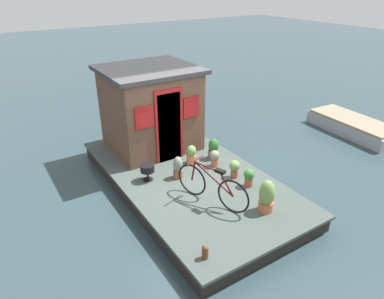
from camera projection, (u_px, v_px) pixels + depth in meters
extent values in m
plane|color=#2D4247|center=(187.00, 187.00, 8.12)|extent=(60.00, 60.00, 0.00)
cube|color=#424C47|center=(187.00, 175.00, 7.97)|extent=(5.72, 3.04, 0.06)
cube|color=black|center=(187.00, 182.00, 8.05)|extent=(5.61, 2.98, 0.32)
cube|color=brown|center=(151.00, 110.00, 8.84)|extent=(1.89, 2.07, 1.99)
cube|color=#28282B|center=(148.00, 69.00, 8.37)|extent=(2.09, 2.27, 0.10)
cube|color=#19334C|center=(169.00, 128.00, 8.17)|extent=(0.04, 0.60, 1.70)
cube|color=maroon|center=(169.00, 126.00, 8.15)|extent=(0.03, 0.72, 1.80)
cube|color=maroon|center=(191.00, 107.00, 8.30)|extent=(0.03, 0.44, 0.52)
cube|color=maroon|center=(144.00, 117.00, 7.70)|extent=(0.03, 0.44, 0.52)
torus|color=black|center=(192.00, 180.00, 7.05)|extent=(0.66, 0.27, 0.69)
torus|color=black|center=(233.00, 197.00, 6.51)|extent=(0.66, 0.27, 0.69)
cylinder|color=#4C1414|center=(214.00, 179.00, 6.66)|extent=(0.88, 0.34, 0.47)
cylinder|color=#4C1414|center=(207.00, 167.00, 6.65)|extent=(0.57, 0.23, 0.06)
cylinder|color=#4C1414|center=(227.00, 185.00, 6.50)|extent=(0.34, 0.15, 0.43)
cylinder|color=#4C1414|center=(193.00, 171.00, 6.93)|extent=(0.12, 0.07, 0.45)
cube|color=black|center=(220.00, 171.00, 6.48)|extent=(0.22, 0.16, 0.06)
cylinder|color=#4C1414|center=(195.00, 160.00, 6.79)|extent=(0.19, 0.48, 0.02)
cylinder|color=#935138|center=(178.00, 174.00, 7.76)|extent=(0.22, 0.22, 0.19)
ellipsoid|color=gray|center=(178.00, 165.00, 7.66)|extent=(0.21, 0.21, 0.39)
cylinder|color=#935138|center=(234.00, 173.00, 7.76)|extent=(0.16, 0.16, 0.21)
sphere|color=#70934C|center=(235.00, 166.00, 7.67)|extent=(0.24, 0.24, 0.24)
cylinder|color=#B2603D|center=(214.00, 162.00, 8.22)|extent=(0.17, 0.17, 0.20)
ellipsoid|color=gray|center=(215.00, 155.00, 8.14)|extent=(0.23, 0.23, 0.24)
cylinder|color=#B2603D|center=(265.00, 206.00, 6.65)|extent=(0.29, 0.29, 0.20)
ellipsoid|color=#70934C|center=(267.00, 193.00, 6.52)|extent=(0.30, 0.30, 0.55)
cylinder|color=#935138|center=(248.00, 182.00, 7.44)|extent=(0.18, 0.18, 0.21)
sphere|color=#387533|center=(249.00, 174.00, 7.35)|extent=(0.23, 0.23, 0.23)
cylinder|color=slate|center=(213.00, 154.00, 8.58)|extent=(0.26, 0.26, 0.22)
ellipsoid|color=#2D602D|center=(214.00, 145.00, 8.48)|extent=(0.25, 0.25, 0.36)
cylinder|color=#C6754C|center=(191.00, 159.00, 8.35)|extent=(0.23, 0.23, 0.22)
ellipsoid|color=#70934C|center=(191.00, 151.00, 8.25)|extent=(0.23, 0.23, 0.29)
cylinder|color=black|center=(147.00, 168.00, 7.57)|extent=(0.31, 0.31, 0.16)
cylinder|color=black|center=(148.00, 176.00, 7.66)|extent=(0.04, 0.04, 0.22)
cylinder|color=black|center=(148.00, 179.00, 7.70)|extent=(0.22, 0.22, 0.02)
cylinder|color=brown|center=(205.00, 253.00, 5.52)|extent=(0.11, 0.11, 0.20)
sphere|color=brown|center=(205.00, 248.00, 5.47)|extent=(0.11, 0.11, 0.11)
cube|color=#99999E|center=(353.00, 127.00, 10.91)|extent=(2.84, 1.34, 0.38)
cube|color=gray|center=(354.00, 120.00, 10.81)|extent=(2.73, 1.29, 0.08)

